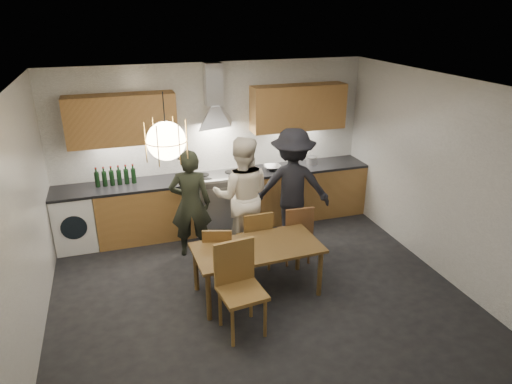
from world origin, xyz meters
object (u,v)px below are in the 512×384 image
object	(u,v)px
mixing_bowl	(272,168)
stock_pot	(311,161)
chair_back_left	(218,252)
person_right	(292,186)
wine_bottles	(115,176)
person_left	(191,204)
dining_table	(257,252)
person_mid	(242,196)
chair_front	(238,281)

from	to	relation	value
mixing_bowl	stock_pot	size ratio (longest dim) A/B	1.61
chair_back_left	person_right	world-z (taller)	person_right
person_right	stock_pot	size ratio (longest dim) A/B	10.07
mixing_bowl	wine_bottles	distance (m)	2.45
person_left	stock_pot	bearing A→B (deg)	-149.70
chair_back_left	wine_bottles	bearing A→B (deg)	-38.35
dining_table	stock_pot	xyz separation A→B (m)	(1.61, 2.01, 0.38)
person_mid	stock_pot	distance (m)	1.74
dining_table	person_right	world-z (taller)	person_right
person_left	wine_bottles	size ratio (longest dim) A/B	2.68
chair_back_left	person_right	distance (m)	1.65
person_right	wine_bottles	xyz separation A→B (m)	(-2.50, 0.82, 0.17)
mixing_bowl	stock_pot	world-z (taller)	stock_pot
stock_pot	person_left	bearing A→B (deg)	-160.32
chair_back_left	stock_pot	size ratio (longest dim) A/B	4.65
mixing_bowl	wine_bottles	bearing A→B (deg)	178.40
person_mid	wine_bottles	size ratio (longest dim) A/B	2.94
chair_back_left	person_mid	size ratio (longest dim) A/B	0.47
person_left	person_right	world-z (taller)	person_right
mixing_bowl	person_right	bearing A→B (deg)	-86.28
chair_front	person_left	xyz separation A→B (m)	(-0.20, 1.78, 0.20)
wine_bottles	person_mid	bearing A→B (deg)	-28.40
mixing_bowl	stock_pot	bearing A→B (deg)	4.80
person_mid	mixing_bowl	size ratio (longest dim) A/B	6.16
dining_table	mixing_bowl	size ratio (longest dim) A/B	5.61
chair_back_left	person_left	size ratio (longest dim) A/B	0.51
person_left	stock_pot	xyz separation A→B (m)	(2.20, 0.79, 0.17)
chair_front	mixing_bowl	distance (m)	2.84
chair_front	stock_pot	bearing A→B (deg)	45.22
chair_back_left	person_mid	distance (m)	1.01
chair_front	person_left	size ratio (longest dim) A/B	0.65
person_right	stock_pot	world-z (taller)	person_right
person_right	stock_pot	xyz separation A→B (m)	(0.67, 0.81, 0.08)
person_left	chair_front	bearing A→B (deg)	106.87
wine_bottles	chair_back_left	bearing A→B (deg)	-55.47
person_right	person_left	bearing A→B (deg)	17.61
chair_front	stock_pot	world-z (taller)	chair_front
chair_back_left	mixing_bowl	distance (m)	2.11
person_left	wine_bottles	world-z (taller)	person_left
chair_front	person_mid	world-z (taller)	person_mid
chair_back_left	wine_bottles	distance (m)	2.10
chair_back_left	chair_front	world-z (taller)	chair_front
chair_back_left	person_left	bearing A→B (deg)	-61.23
mixing_bowl	chair_front	bearing A→B (deg)	-117.10
dining_table	person_left	bearing A→B (deg)	113.66
chair_back_left	mixing_bowl	xyz separation A→B (m)	(1.30, 1.60, 0.47)
chair_back_left	chair_front	distance (m)	0.92
person_right	stock_pot	bearing A→B (deg)	-111.38
mixing_bowl	chair_back_left	bearing A→B (deg)	-129.13
person_mid	stock_pot	size ratio (longest dim) A/B	9.93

